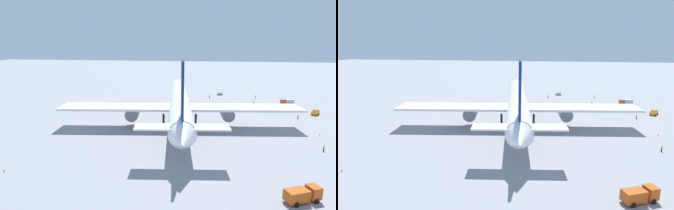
{
  "view_description": "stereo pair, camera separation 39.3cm",
  "coord_description": "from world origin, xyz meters",
  "views": [
    {
      "loc": [
        -84.32,
        -8.79,
        26.64
      ],
      "look_at": [
        -2.29,
        3.48,
        7.02
      ],
      "focal_mm": 28.52,
      "sensor_mm": 36.0,
      "label": 1
    },
    {
      "loc": [
        -84.26,
        -9.18,
        26.64
      ],
      "look_at": [
        -2.29,
        3.48,
        7.02
      ],
      "focal_mm": 28.52,
      "sensor_mm": 36.0,
      "label": 2
    }
  ],
  "objects": [
    {
      "name": "ground_worker_5",
      "position": [
        33.08,
        -28.91,
        0.89
      ],
      "size": [
        0.44,
        0.44,
        1.74
      ],
      "color": "navy",
      "rests_on": "ground"
    },
    {
      "name": "ground_worker_4",
      "position": [
        45.17,
        -9.99,
        0.88
      ],
      "size": [
        0.56,
        0.56,
        1.74
      ],
      "color": "black",
      "rests_on": "ground"
    },
    {
      "name": "airliner",
      "position": [
        -1.31,
        -0.15,
        7.28
      ],
      "size": [
        74.37,
        75.74,
        22.92
      ],
      "color": "white",
      "rests_on": "ground"
    },
    {
      "name": "traffic_cone_1",
      "position": [
        -4.41,
        -41.94,
        0.28
      ],
      "size": [
        0.36,
        0.36,
        0.55
      ],
      "primitive_type": "cone",
      "color": "orange",
      "rests_on": "ground"
    },
    {
      "name": "traffic_cone_0",
      "position": [
        -38.64,
        32.99,
        0.28
      ],
      "size": [
        0.36,
        0.36,
        0.55
      ],
      "primitive_type": "cone",
      "color": "orange",
      "rests_on": "ground"
    },
    {
      "name": "ground_worker_2",
      "position": [
        12.83,
        -41.09,
        0.89
      ],
      "size": [
        0.43,
        0.43,
        1.75
      ],
      "color": "black",
      "rests_on": "ground"
    },
    {
      "name": "ground_worker_3",
      "position": [
        -16.98,
        -38.08,
        0.88
      ],
      "size": [
        0.54,
        0.54,
        1.73
      ],
      "color": "navy",
      "rests_on": "ground"
    },
    {
      "name": "service_truck_2",
      "position": [
        -40.78,
        -25.45,
        1.43
      ],
      "size": [
        4.49,
        6.62,
        2.62
      ],
      "color": "#BF4C14",
      "rests_on": "ground"
    },
    {
      "name": "baggage_cart_1",
      "position": [
        53.24,
        -15.28,
        0.83
      ],
      "size": [
        1.67,
        3.49,
        1.53
      ],
      "color": "#26598C",
      "rests_on": "ground"
    },
    {
      "name": "service_van",
      "position": [
        19.54,
        -49.26,
        1.03
      ],
      "size": [
        4.35,
        3.85,
        1.97
      ],
      "color": "orange",
      "rests_on": "ground"
    },
    {
      "name": "service_truck_0",
      "position": [
        33.68,
        -43.0,
        1.51
      ],
      "size": [
        2.81,
        5.43,
        2.71
      ],
      "color": "#BF4C14",
      "rests_on": "ground"
    },
    {
      "name": "ground_plane",
      "position": [
        0.0,
        0.0,
        0.0
      ],
      "size": [
        600.0,
        600.0,
        0.0
      ],
      "primitive_type": "plane",
      "color": "gray"
    },
    {
      "name": "traffic_cone_4",
      "position": [
        10.25,
        41.89,
        0.28
      ],
      "size": [
        0.36,
        0.36,
        0.55
      ],
      "primitive_type": "cone",
      "color": "orange",
      "rests_on": "ground"
    },
    {
      "name": "ground_worker_0",
      "position": [
        48.26,
        -32.31,
        0.87
      ],
      "size": [
        0.53,
        0.53,
        1.71
      ],
      "color": "#3F3F47",
      "rests_on": "ground"
    },
    {
      "name": "traffic_cone_2",
      "position": [
        18.39,
        44.78,
        0.28
      ],
      "size": [
        0.36,
        0.36,
        0.55
      ],
      "primitive_type": "cone",
      "color": "orange",
      "rests_on": "ground"
    }
  ]
}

